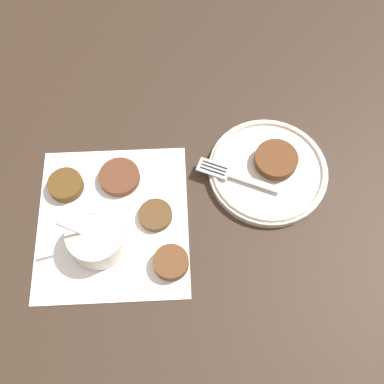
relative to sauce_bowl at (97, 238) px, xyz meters
name	(u,v)px	position (x,y,z in m)	size (l,w,h in m)	color
ground_plane	(118,216)	(0.05, -0.04, -0.03)	(4.00, 4.00, 0.00)	#38281E
napkin	(113,221)	(0.04, -0.03, -0.03)	(0.33, 0.31, 0.00)	white
sauce_bowl	(97,238)	(0.00, 0.00, 0.00)	(0.11, 0.10, 0.10)	silver
fritter_0	(66,185)	(0.12, 0.05, -0.01)	(0.06, 0.06, 0.02)	brown
fritter_1	(155,215)	(0.03, -0.10, -0.02)	(0.06, 0.06, 0.01)	brown
fritter_2	(119,177)	(0.12, -0.05, -0.02)	(0.08, 0.08, 0.02)	brown
fritter_3	(171,262)	(-0.06, -0.12, -0.01)	(0.06, 0.06, 0.02)	brown
serving_plate	(268,171)	(0.08, -0.33, -0.02)	(0.22, 0.22, 0.02)	silver
fritter_on_plate	(276,159)	(0.09, -0.34, 0.00)	(0.08, 0.08, 0.02)	brown
fork	(230,174)	(0.08, -0.25, 0.00)	(0.10, 0.14, 0.00)	silver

